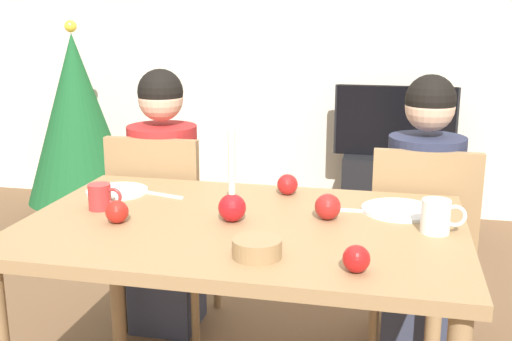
# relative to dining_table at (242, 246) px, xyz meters

# --- Properties ---
(back_wall) EXTENTS (6.40, 0.10, 2.60)m
(back_wall) POSITION_rel_dining_table_xyz_m (0.00, 2.60, 0.63)
(back_wall) COLOR beige
(back_wall) RESTS_ON ground
(dining_table) EXTENTS (1.40, 0.90, 0.75)m
(dining_table) POSITION_rel_dining_table_xyz_m (0.00, 0.00, 0.00)
(dining_table) COLOR #99754C
(dining_table) RESTS_ON ground
(chair_left) EXTENTS (0.40, 0.40, 0.90)m
(chair_left) POSITION_rel_dining_table_xyz_m (-0.51, 0.61, -0.15)
(chair_left) COLOR #99754C
(chair_left) RESTS_ON ground
(chair_right) EXTENTS (0.40, 0.40, 0.90)m
(chair_right) POSITION_rel_dining_table_xyz_m (0.59, 0.61, -0.15)
(chair_right) COLOR #99754C
(chair_right) RESTS_ON ground
(person_left_child) EXTENTS (0.30, 0.30, 1.17)m
(person_left_child) POSITION_rel_dining_table_xyz_m (-0.51, 0.64, -0.10)
(person_left_child) COLOR #33384C
(person_left_child) RESTS_ON ground
(person_right_child) EXTENTS (0.30, 0.30, 1.17)m
(person_right_child) POSITION_rel_dining_table_xyz_m (0.59, 0.64, -0.10)
(person_right_child) COLOR #33384C
(person_right_child) RESTS_ON ground
(tv_stand) EXTENTS (0.64, 0.40, 0.48)m
(tv_stand) POSITION_rel_dining_table_xyz_m (0.46, 2.30, -0.43)
(tv_stand) COLOR black
(tv_stand) RESTS_ON ground
(tv) EXTENTS (0.79, 0.05, 0.46)m
(tv) POSITION_rel_dining_table_xyz_m (0.46, 2.30, 0.04)
(tv) COLOR black
(tv) RESTS_ON tv_stand
(christmas_tree) EXTENTS (0.72, 0.72, 1.35)m
(christmas_tree) POSITION_rel_dining_table_xyz_m (-1.64, 1.97, 0.04)
(christmas_tree) COLOR brown
(christmas_tree) RESTS_ON ground
(candle_centerpiece) EXTENTS (0.09, 0.09, 0.29)m
(candle_centerpiece) POSITION_rel_dining_table_xyz_m (-0.03, 0.00, 0.15)
(candle_centerpiece) COLOR red
(candle_centerpiece) RESTS_ON dining_table
(plate_left) EXTENTS (0.23, 0.23, 0.01)m
(plate_left) POSITION_rel_dining_table_xyz_m (-0.53, 0.22, 0.09)
(plate_left) COLOR white
(plate_left) RESTS_ON dining_table
(plate_right) EXTENTS (0.25, 0.25, 0.01)m
(plate_right) POSITION_rel_dining_table_xyz_m (0.49, 0.22, 0.09)
(plate_right) COLOR silver
(plate_right) RESTS_ON dining_table
(mug_left) EXTENTS (0.12, 0.08, 0.09)m
(mug_left) POSITION_rel_dining_table_xyz_m (-0.50, 0.02, 0.13)
(mug_left) COLOR #B72D2D
(mug_left) RESTS_ON dining_table
(mug_right) EXTENTS (0.13, 0.09, 0.10)m
(mug_right) POSITION_rel_dining_table_xyz_m (0.60, 0.03, 0.14)
(mug_right) COLOR white
(mug_right) RESTS_ON dining_table
(fork_left) EXTENTS (0.18, 0.06, 0.01)m
(fork_left) POSITION_rel_dining_table_xyz_m (-0.35, 0.22, 0.09)
(fork_left) COLOR silver
(fork_left) RESTS_ON dining_table
(fork_right) EXTENTS (0.18, 0.02, 0.01)m
(fork_right) POSITION_rel_dining_table_xyz_m (0.32, 0.18, 0.09)
(fork_right) COLOR silver
(fork_right) RESTS_ON dining_table
(bowl_walnuts) EXTENTS (0.14, 0.14, 0.05)m
(bowl_walnuts) POSITION_rel_dining_table_xyz_m (0.11, -0.28, 0.11)
(bowl_walnuts) COLOR #99754C
(bowl_walnuts) RESTS_ON dining_table
(apple_near_candle) EXTENTS (0.08, 0.08, 0.08)m
(apple_near_candle) POSITION_rel_dining_table_xyz_m (0.09, 0.34, 0.12)
(apple_near_candle) COLOR #B11919
(apple_near_candle) RESTS_ON dining_table
(apple_by_left_plate) EXTENTS (0.08, 0.08, 0.08)m
(apple_by_left_plate) POSITION_rel_dining_table_xyz_m (0.26, 0.09, 0.13)
(apple_by_left_plate) COLOR #AB1E1B
(apple_by_left_plate) RESTS_ON dining_table
(apple_by_right_mug) EXTENTS (0.07, 0.07, 0.07)m
(apple_by_right_mug) POSITION_rel_dining_table_xyz_m (-0.38, -0.10, 0.12)
(apple_by_right_mug) COLOR #B51D16
(apple_by_right_mug) RESTS_ON dining_table
(apple_far_edge) EXTENTS (0.07, 0.07, 0.07)m
(apple_far_edge) POSITION_rel_dining_table_xyz_m (0.38, -0.32, 0.12)
(apple_far_edge) COLOR #B61515
(apple_far_edge) RESTS_ON dining_table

